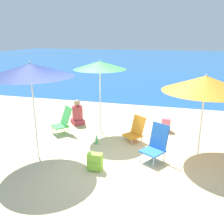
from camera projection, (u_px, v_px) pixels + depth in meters
name	position (u px, v px, depth m)	size (l,w,h in m)	color
ground_plane	(111.00, 167.00, 5.83)	(60.00, 60.00, 0.00)	#D1BA89
sea_water	(168.00, 61.00, 29.29)	(60.00, 40.00, 0.01)	#1E5699
beach_umbrella_green	(100.00, 65.00, 7.26)	(1.55, 1.55, 2.25)	white
beach_umbrella_navy	(30.00, 70.00, 5.64)	(2.01, 2.01, 2.37)	white
beach_umbrella_orange	(206.00, 84.00, 5.88)	(2.04, 2.04, 2.07)	white
beach_chair_blue	(156.00, 143.00, 6.02)	(0.70, 0.73, 0.91)	silver
beach_chair_green	(63.00, 120.00, 7.72)	(0.71, 0.71, 0.82)	silver
beach_chair_orange	(136.00, 130.00, 7.17)	(0.68, 0.69, 0.72)	silver
person_seated_near	(78.00, 114.00, 8.53)	(0.59, 0.60, 0.86)	#BF3F4C
backpack_lime	(95.00, 162.00, 5.63)	(0.33, 0.20, 0.41)	#8ECC3D
backpack_pink	(166.00, 125.00, 7.93)	(0.27, 0.24, 0.42)	pink
water_bottle	(97.00, 141.00, 6.99)	(0.08, 0.08, 0.26)	#4CB266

